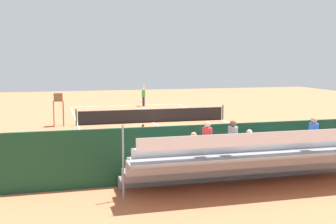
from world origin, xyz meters
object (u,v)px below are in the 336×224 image
Objects in this scene: tennis_ball_far at (127,111)px; tennis_racket at (139,106)px; equipment_bag at (243,167)px; tennis_ball_near at (133,110)px; umpire_chair at (58,106)px; line_judge at (143,150)px; bleacher_stand at (256,160)px; courtside_bench at (285,154)px; tennis_player at (144,95)px; tennis_net at (153,115)px.

tennis_racket is at bearing -116.83° from tennis_ball_far.
equipment_bag reaches higher than tennis_ball_near.
umpire_chair is 1.11× the size of line_judge.
bleacher_stand reaches higher than tennis_ball_far.
bleacher_stand reaches higher than umpire_chair.
courtside_bench is 2.00× the size of equipment_bag.
bleacher_stand is 10.07× the size of equipment_bag.
bleacher_stand is 4.70× the size of tennis_player.
umpire_chair is 12.39m from tennis_racket.
tennis_net is 6.79m from tennis_ball_far.
tennis_ball_near is (0.12, -22.48, -0.92)m from bleacher_stand.
umpire_chair is at bearing -57.34° from courtside_bench.
tennis_net is 4.81× the size of umpire_chair.
line_judge is (3.37, 13.11, 0.51)m from tennis_net.
tennis_ball_near is at bearing -88.39° from equipment_bag.
tennis_player reaches higher than courtside_bench.
tennis_player is 1.08m from tennis_racket.
tennis_ball_far is (2.06, 3.35, -0.98)m from tennis_player.
tennis_player reaches higher than tennis_racket.
equipment_bag is (-0.48, 13.40, -0.32)m from tennis_net.
courtside_bench is at bearing 92.16° from tennis_player.
tennis_net is 5.72× the size of courtside_bench.
courtside_bench reaches higher than equipment_bag.
tennis_net is 5.35× the size of line_judge.
tennis_player and line_judge have the same top height.
courtside_bench is at bearing -176.06° from equipment_bag.
tennis_racket is (-1.06, -10.01, -0.49)m from tennis_net.
bleacher_stand is 137.27× the size of tennis_ball_near.
tennis_player reaches higher than equipment_bag.
line_judge is (3.86, -0.29, 0.84)m from equipment_bag.
equipment_bag is 23.53m from tennis_player.
tennis_racket is 8.43× the size of tennis_ball_far.
courtside_bench is 0.93× the size of tennis_player.
courtside_bench is (-2.32, -2.09, -0.39)m from bleacher_stand.
line_judge is at bearing 78.23° from tennis_player.
umpire_chair reaches higher than tennis_player.
umpire_chair is 13.47m from line_judge.
tennis_player is at bearing -169.16° from tennis_racket.
tennis_net is 11.44× the size of equipment_bag.
tennis_ball_far reaches higher than tennis_racket.
tennis_player is (-1.43, -25.45, 0.06)m from bleacher_stand.
tennis_net is 13.48m from courtside_bench.
line_judge is at bearing 75.57° from tennis_net.
equipment_bag is at bearing 87.61° from tennis_player.
courtside_bench reaches higher than tennis_racket.
courtside_bench is 27.27× the size of tennis_ball_far.
tennis_ball_far is at bearing -129.95° from umpire_chair.
bleacher_stand is 137.27× the size of tennis_ball_far.
tennis_ball_near reaches higher than tennis_racket.
umpire_chair is at bearing -68.00° from bleacher_stand.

